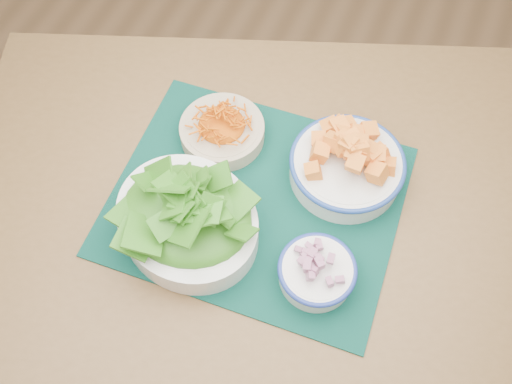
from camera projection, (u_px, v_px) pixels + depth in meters
ground at (157, 305)px, 1.78m from camera, size 4.00×4.00×0.00m
table at (256, 212)px, 1.21m from camera, size 1.38×1.15×0.75m
placemat at (256, 200)px, 1.11m from camera, size 0.56×0.47×0.00m
carrot_bowl at (222, 128)px, 1.15m from camera, size 0.19×0.19×0.07m
squash_bowl at (348, 162)px, 1.09m from camera, size 0.23×0.23×0.11m
lettuce_bowl at (186, 215)px, 1.02m from camera, size 0.35×0.33×0.13m
onion_bowl at (317, 271)px, 0.99m from camera, size 0.17×0.17×0.07m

